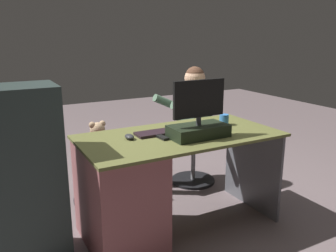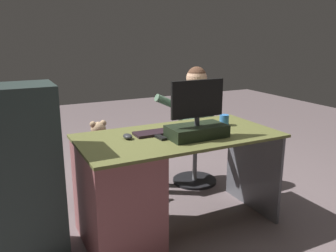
% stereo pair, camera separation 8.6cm
% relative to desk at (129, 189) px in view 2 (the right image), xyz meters
% --- Properties ---
extents(ground_plane, '(10.00, 10.00, 0.00)m').
position_rel_desk_xyz_m(ground_plane, '(-0.40, -0.34, -0.40)').
color(ground_plane, '#6D5D5F').
extents(desk, '(1.47, 0.75, 0.75)m').
position_rel_desk_xyz_m(desk, '(0.00, 0.00, 0.00)').
color(desk, brown).
rests_on(desk, ground_plane).
extents(monitor, '(0.42, 0.23, 0.41)m').
position_rel_desk_xyz_m(monitor, '(-0.48, 0.12, 0.46)').
color(monitor, black).
rests_on(monitor, desk).
extents(keyboard, '(0.42, 0.14, 0.02)m').
position_rel_desk_xyz_m(keyboard, '(-0.30, -0.09, 0.36)').
color(keyboard, black).
rests_on(keyboard, desk).
extents(computer_mouse, '(0.06, 0.10, 0.04)m').
position_rel_desk_xyz_m(computer_mouse, '(-0.02, -0.07, 0.37)').
color(computer_mouse, '#2A2B2E').
rests_on(computer_mouse, desk).
extents(cup, '(0.07, 0.07, 0.09)m').
position_rel_desk_xyz_m(cup, '(-0.86, -0.08, 0.40)').
color(cup, '#3372BF').
rests_on(cup, desk).
extents(tv_remote, '(0.06, 0.15, 0.02)m').
position_rel_desk_xyz_m(tv_remote, '(-0.23, 0.02, 0.36)').
color(tv_remote, black).
rests_on(tv_remote, desk).
extents(notebook_binder, '(0.27, 0.34, 0.02)m').
position_rel_desk_xyz_m(notebook_binder, '(-0.50, 0.02, 0.36)').
color(notebook_binder, beige).
rests_on(notebook_binder, desk).
extents(office_chair_teddy, '(0.49, 0.49, 0.43)m').
position_rel_desk_xyz_m(office_chair_teddy, '(0.01, -0.72, -0.15)').
color(office_chair_teddy, black).
rests_on(office_chair_teddy, ground_plane).
extents(teddy_bear, '(0.22, 0.22, 0.31)m').
position_rel_desk_xyz_m(teddy_bear, '(0.01, -0.74, 0.17)').
color(teddy_bear, tan).
rests_on(teddy_bear, office_chair_teddy).
extents(visitor_chair, '(0.44, 0.44, 0.43)m').
position_rel_desk_xyz_m(visitor_chair, '(-0.95, -0.67, -0.14)').
color(visitor_chair, black).
rests_on(visitor_chair, ground_plane).
extents(person, '(0.58, 0.49, 1.17)m').
position_rel_desk_xyz_m(person, '(-0.86, -0.68, 0.29)').
color(person, '#526F58').
rests_on(person, ground_plane).
extents(equipment_rack, '(0.44, 0.36, 1.17)m').
position_rel_desk_xyz_m(equipment_rack, '(0.67, -0.08, 0.19)').
color(equipment_rack, '#273331').
rests_on(equipment_rack, ground_plane).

